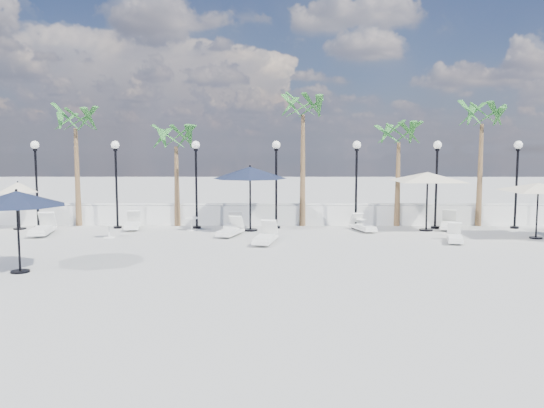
{
  "coord_description": "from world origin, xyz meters",
  "views": [
    {
      "loc": [
        -0.11,
        -16.61,
        3.48
      ],
      "look_at": [
        -0.17,
        2.44,
        1.5
      ],
      "focal_mm": 35.0,
      "sensor_mm": 36.0,
      "label": 1
    }
  ],
  "objects_px": {
    "lounger_2": "(266,237)",
    "parasol_cream_sq_b": "(428,173)",
    "parasol_navy_left": "(17,199)",
    "lounger_6": "(455,237)",
    "lounger_7": "(363,226)",
    "lounger_3": "(231,230)",
    "lounger_5": "(448,224)",
    "parasol_navy_mid": "(250,173)",
    "parasol_cream_sq_a": "(539,183)",
    "lounger_0": "(43,229)",
    "parasol_cream_small": "(18,188)",
    "lounger_4": "(233,225)",
    "lounger_1": "(133,224)"
  },
  "relations": [
    {
      "from": "lounger_1",
      "to": "lounger_5",
      "type": "xyz_separation_m",
      "value": [
        13.76,
        0.0,
        0.01
      ]
    },
    {
      "from": "parasol_navy_left",
      "to": "parasol_cream_small",
      "type": "bearing_deg",
      "value": 115.61
    },
    {
      "from": "lounger_6",
      "to": "lounger_7",
      "type": "distance_m",
      "value": 4.07
    },
    {
      "from": "lounger_2",
      "to": "parasol_cream_sq_b",
      "type": "height_order",
      "value": "parasol_cream_sq_b"
    },
    {
      "from": "lounger_5",
      "to": "parasol_navy_left",
      "type": "bearing_deg",
      "value": -130.88
    },
    {
      "from": "lounger_0",
      "to": "lounger_2",
      "type": "relative_size",
      "value": 1.07
    },
    {
      "from": "lounger_1",
      "to": "parasol_navy_mid",
      "type": "relative_size",
      "value": 0.6
    },
    {
      "from": "lounger_4",
      "to": "parasol_navy_mid",
      "type": "relative_size",
      "value": 0.6
    },
    {
      "from": "lounger_5",
      "to": "lounger_4",
      "type": "bearing_deg",
      "value": -157.96
    },
    {
      "from": "lounger_3",
      "to": "parasol_navy_mid",
      "type": "bearing_deg",
      "value": 79.95
    },
    {
      "from": "lounger_6",
      "to": "parasol_navy_left",
      "type": "distance_m",
      "value": 14.93
    },
    {
      "from": "lounger_3",
      "to": "lounger_6",
      "type": "height_order",
      "value": "lounger_3"
    },
    {
      "from": "lounger_3",
      "to": "lounger_5",
      "type": "height_order",
      "value": "lounger_5"
    },
    {
      "from": "lounger_2",
      "to": "parasol_navy_left",
      "type": "relative_size",
      "value": 0.75
    },
    {
      "from": "lounger_6",
      "to": "parasol_navy_left",
      "type": "height_order",
      "value": "parasol_navy_left"
    },
    {
      "from": "lounger_3",
      "to": "lounger_6",
      "type": "relative_size",
      "value": 1.08
    },
    {
      "from": "parasol_cream_small",
      "to": "lounger_1",
      "type": "bearing_deg",
      "value": 0.23
    },
    {
      "from": "lounger_0",
      "to": "parasol_navy_mid",
      "type": "distance_m",
      "value": 8.76
    },
    {
      "from": "lounger_0",
      "to": "lounger_4",
      "type": "distance_m",
      "value": 7.76
    },
    {
      "from": "lounger_6",
      "to": "parasol_cream_sq_a",
      "type": "height_order",
      "value": "parasol_cream_sq_a"
    },
    {
      "from": "lounger_5",
      "to": "parasol_navy_left",
      "type": "relative_size",
      "value": 0.75
    },
    {
      "from": "lounger_7",
      "to": "parasol_navy_left",
      "type": "xyz_separation_m",
      "value": [
        -10.98,
        -7.65,
        1.88
      ]
    },
    {
      "from": "lounger_1",
      "to": "parasol_navy_mid",
      "type": "bearing_deg",
      "value": -14.24
    },
    {
      "from": "lounger_1",
      "to": "lounger_6",
      "type": "relative_size",
      "value": 1.09
    },
    {
      "from": "parasol_navy_mid",
      "to": "lounger_2",
      "type": "bearing_deg",
      "value": -77.31
    },
    {
      "from": "lounger_4",
      "to": "lounger_7",
      "type": "bearing_deg",
      "value": 2.06
    },
    {
      "from": "lounger_0",
      "to": "parasol_navy_left",
      "type": "distance_m",
      "value": 7.16
    },
    {
      "from": "parasol_navy_left",
      "to": "parasol_cream_small",
      "type": "height_order",
      "value": "parasol_navy_left"
    },
    {
      "from": "parasol_navy_left",
      "to": "parasol_cream_sq_b",
      "type": "height_order",
      "value": "parasol_cream_sq_b"
    },
    {
      "from": "lounger_7",
      "to": "parasol_cream_sq_a",
      "type": "height_order",
      "value": "parasol_cream_sq_a"
    },
    {
      "from": "lounger_3",
      "to": "parasol_navy_left",
      "type": "height_order",
      "value": "parasol_navy_left"
    },
    {
      "from": "lounger_1",
      "to": "parasol_navy_mid",
      "type": "xyz_separation_m",
      "value": [
        5.15,
        -0.4,
        2.24
      ]
    },
    {
      "from": "lounger_0",
      "to": "lounger_5",
      "type": "distance_m",
      "value": 17.08
    },
    {
      "from": "lounger_0",
      "to": "parasol_cream_sq_b",
      "type": "distance_m",
      "value": 16.12
    },
    {
      "from": "lounger_6",
      "to": "parasol_cream_small",
      "type": "xyz_separation_m",
      "value": [
        -17.86,
        3.22,
        1.6
      ]
    },
    {
      "from": "parasol_navy_left",
      "to": "parasol_cream_small",
      "type": "relative_size",
      "value": 1.28
    },
    {
      "from": "lounger_2",
      "to": "parasol_cream_small",
      "type": "height_order",
      "value": "parasol_cream_small"
    },
    {
      "from": "lounger_3",
      "to": "parasol_cream_sq_b",
      "type": "height_order",
      "value": "parasol_cream_sq_b"
    },
    {
      "from": "lounger_2",
      "to": "parasol_cream_sq_b",
      "type": "xyz_separation_m",
      "value": [
        6.83,
        3.12,
        2.25
      ]
    },
    {
      "from": "lounger_0",
      "to": "lounger_3",
      "type": "relative_size",
      "value": 1.15
    },
    {
      "from": "parasol_navy_mid",
      "to": "parasol_cream_sq_a",
      "type": "bearing_deg",
      "value": -9.85
    },
    {
      "from": "lounger_5",
      "to": "parasol_navy_left",
      "type": "xyz_separation_m",
      "value": [
        -14.8,
        -8.13,
        1.85
      ]
    },
    {
      "from": "lounger_1",
      "to": "lounger_2",
      "type": "distance_m",
      "value": 6.82
    },
    {
      "from": "lounger_6",
      "to": "parasol_cream_sq_b",
      "type": "xyz_separation_m",
      "value": [
        -0.26,
        2.85,
        2.28
      ]
    },
    {
      "from": "lounger_0",
      "to": "lounger_2",
      "type": "bearing_deg",
      "value": -21.71
    },
    {
      "from": "lounger_5",
      "to": "lounger_0",
      "type": "bearing_deg",
      "value": -154.4
    },
    {
      "from": "parasol_navy_left",
      "to": "parasol_cream_sq_a",
      "type": "bearing_deg",
      "value": 18.33
    },
    {
      "from": "lounger_3",
      "to": "lounger_4",
      "type": "distance_m",
      "value": 1.52
    },
    {
      "from": "lounger_1",
      "to": "parasol_navy_left",
      "type": "bearing_deg",
      "value": -107.1
    },
    {
      "from": "lounger_3",
      "to": "lounger_4",
      "type": "height_order",
      "value": "lounger_4"
    }
  ]
}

